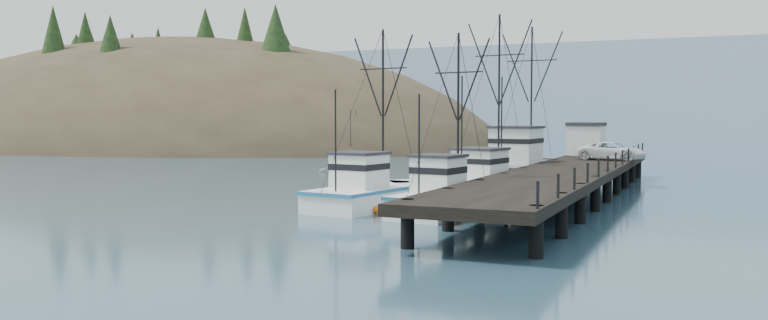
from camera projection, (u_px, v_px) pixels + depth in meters
ground at (231, 220)px, 38.36m from camera, size 400.00×400.00×0.00m
pier at (565, 174)px, 47.20m from camera, size 6.00×44.00×2.00m
headland at (148, 169)px, 140.70m from camera, size 134.80×78.00×51.00m
distant_ridge at (661, 137)px, 189.44m from camera, size 360.00×40.00×26.00m
distant_ridge_far at (486, 134)px, 223.37m from camera, size 180.00×25.00×18.00m
moored_sailboats at (252, 153)px, 101.15m from camera, size 24.27×13.55×6.35m
trawler_near at (450, 199)px, 40.84m from camera, size 4.41×10.00×10.25m
trawler_mid at (374, 193)px, 43.73m from camera, size 4.94×10.90×10.78m
trawler_far at (491, 184)px, 49.64m from camera, size 5.56×12.44×12.49m
work_vessel at (525, 170)px, 56.70m from camera, size 5.42×14.91×12.53m
pier_shed at (586, 138)px, 64.13m from camera, size 3.00×3.20×2.80m
pickup_truck at (612, 151)px, 56.65m from camera, size 5.27×2.93×1.40m
motorboat at (346, 173)px, 70.42m from camera, size 7.07×6.96×1.20m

